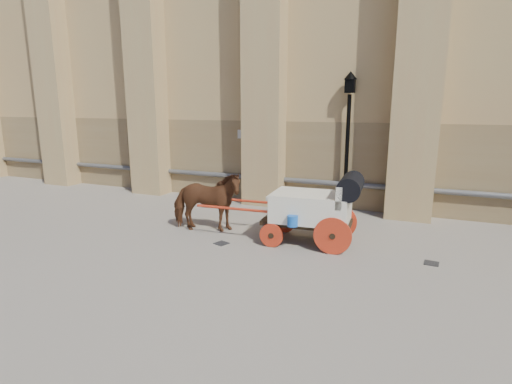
% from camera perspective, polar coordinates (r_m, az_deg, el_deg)
% --- Properties ---
extents(ground, '(90.00, 90.00, 0.00)m').
position_cam_1_polar(ground, '(11.24, -0.90, -6.23)').
color(ground, slate).
rests_on(ground, ground).
extents(horse, '(2.25, 1.45, 1.75)m').
position_cam_1_polar(horse, '(11.47, -7.13, -1.39)').
color(horse, brown).
rests_on(horse, ground).
extents(carriage, '(4.39, 1.62, 1.89)m').
position_cam_1_polar(carriage, '(10.44, 8.65, -1.98)').
color(carriage, black).
rests_on(carriage, ground).
extents(street_lamp, '(0.43, 0.43, 4.64)m').
position_cam_1_polar(street_lamp, '(13.74, 12.94, 7.46)').
color(street_lamp, black).
rests_on(street_lamp, ground).
extents(drain_grate_near, '(0.41, 0.41, 0.01)m').
position_cam_1_polar(drain_grate_near, '(10.65, -4.96, -7.31)').
color(drain_grate_near, black).
rests_on(drain_grate_near, ground).
extents(drain_grate_far, '(0.35, 0.35, 0.01)m').
position_cam_1_polar(drain_grate_far, '(10.18, 23.77, -9.30)').
color(drain_grate_far, black).
rests_on(drain_grate_far, ground).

